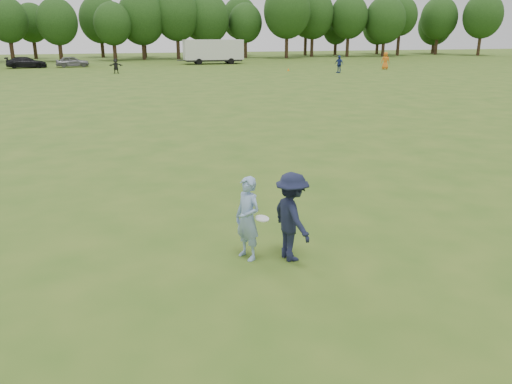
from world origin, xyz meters
TOP-DOWN VIEW (x-y plane):
  - ground at (0.00, 0.00)m, footprint 200.00×200.00m
  - thrower at (0.09, 0.73)m, footprint 0.64×0.74m
  - defender at (0.92, 0.45)m, footprint 0.85×1.26m
  - player_far_b at (21.47, 42.85)m, footprint 0.96×1.15m
  - player_far_c at (28.89, 46.02)m, footprint 1.16×1.00m
  - player_far_d at (-1.82, 48.56)m, footprint 1.45×0.47m
  - car_d at (-12.26, 59.87)m, footprint 4.76×2.18m
  - car_e at (-6.94, 59.95)m, footprint 4.10×1.96m
  - field_cone at (17.13, 46.97)m, footprint 0.28×0.28m
  - disc_in_play at (0.33, 0.50)m, footprint 0.32×0.32m
  - cargo_trailer at (11.29, 61.36)m, footprint 9.00×2.75m
  - treeline at (2.81, 76.90)m, footprint 130.35×18.39m

SIDE VIEW (x-z plane):
  - ground at x=0.00m, z-range 0.00..0.00m
  - field_cone at x=17.13m, z-range 0.00..0.30m
  - car_d at x=-12.26m, z-range 0.00..1.35m
  - car_e at x=-6.94m, z-range 0.00..1.35m
  - player_far_d at x=-1.82m, z-range 0.00..1.56m
  - thrower at x=0.09m, z-range 0.00..1.71m
  - defender at x=0.92m, z-range 0.00..1.81m
  - disc_in_play at x=0.33m, z-range 0.87..0.95m
  - player_far_b at x=21.47m, z-range 0.00..1.84m
  - player_far_c at x=28.89m, z-range 0.00..2.01m
  - cargo_trailer at x=11.29m, z-range 0.18..3.38m
  - treeline at x=2.81m, z-range 0.39..12.13m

